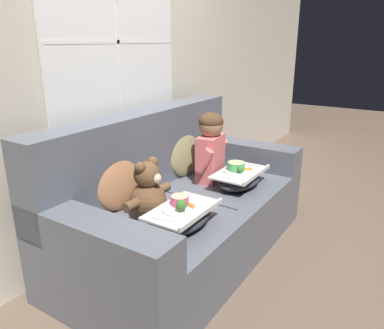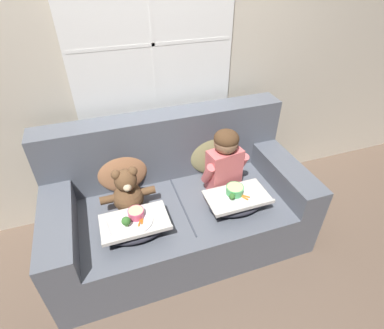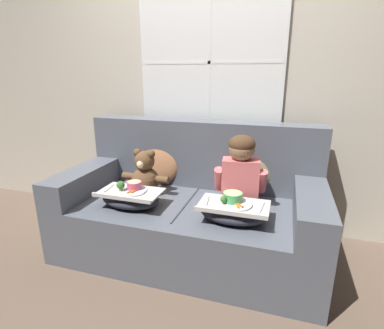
{
  "view_description": "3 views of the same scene",
  "coord_description": "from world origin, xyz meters",
  "px_view_note": "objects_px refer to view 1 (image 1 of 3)",
  "views": [
    {
      "loc": [
        -2.0,
        -1.31,
        1.47
      ],
      "look_at": [
        0.14,
        0.05,
        0.63
      ],
      "focal_mm": 35.0,
      "sensor_mm": 36.0,
      "label": 1
    },
    {
      "loc": [
        -0.47,
        -1.64,
        2.04
      ],
      "look_at": [
        0.1,
        0.0,
        0.76
      ],
      "focal_mm": 28.0,
      "sensor_mm": 36.0,
      "label": 2
    },
    {
      "loc": [
        0.66,
        -2.01,
        1.38
      ],
      "look_at": [
        0.04,
        -0.04,
        0.74
      ],
      "focal_mm": 28.0,
      "sensor_mm": 36.0,
      "label": 3
    }
  ],
  "objects_px": {
    "throw_pillow_behind_child": "(183,150)",
    "lap_tray_teddy": "(182,216)",
    "couch": "(179,206)",
    "child_figure": "(211,144)",
    "teddy_bear": "(148,193)",
    "throw_pillow_behind_teddy": "(116,178)",
    "lap_tray_child": "(240,178)"
  },
  "relations": [
    {
      "from": "child_figure",
      "to": "lap_tray_teddy",
      "type": "height_order",
      "value": "child_figure"
    },
    {
      "from": "couch",
      "to": "throw_pillow_behind_child",
      "type": "bearing_deg",
      "value": 29.86
    },
    {
      "from": "throw_pillow_behind_teddy",
      "to": "lap_tray_child",
      "type": "xyz_separation_m",
      "value": [
        0.76,
        -0.51,
        -0.13
      ]
    },
    {
      "from": "teddy_bear",
      "to": "lap_tray_teddy",
      "type": "height_order",
      "value": "teddy_bear"
    },
    {
      "from": "throw_pillow_behind_child",
      "to": "lap_tray_teddy",
      "type": "relative_size",
      "value": 0.97
    },
    {
      "from": "throw_pillow_behind_teddy",
      "to": "teddy_bear",
      "type": "distance_m",
      "value": 0.26
    },
    {
      "from": "child_figure",
      "to": "teddy_bear",
      "type": "height_order",
      "value": "child_figure"
    },
    {
      "from": "throw_pillow_behind_teddy",
      "to": "child_figure",
      "type": "height_order",
      "value": "child_figure"
    },
    {
      "from": "couch",
      "to": "throw_pillow_behind_teddy",
      "type": "distance_m",
      "value": 0.53
    },
    {
      "from": "throw_pillow_behind_child",
      "to": "lap_tray_teddy",
      "type": "bearing_deg",
      "value": -146.27
    },
    {
      "from": "couch",
      "to": "child_figure",
      "type": "bearing_deg",
      "value": -5.67
    },
    {
      "from": "throw_pillow_behind_teddy",
      "to": "lap_tray_child",
      "type": "relative_size",
      "value": 0.93
    },
    {
      "from": "throw_pillow_behind_teddy",
      "to": "teddy_bear",
      "type": "xyz_separation_m",
      "value": [
        -0.0,
        -0.26,
        -0.04
      ]
    },
    {
      "from": "couch",
      "to": "throw_pillow_behind_child",
      "type": "height_order",
      "value": "couch"
    },
    {
      "from": "throw_pillow_behind_child",
      "to": "child_figure",
      "type": "xyz_separation_m",
      "value": [
        0.0,
        -0.26,
        0.09
      ]
    },
    {
      "from": "throw_pillow_behind_child",
      "to": "teddy_bear",
      "type": "height_order",
      "value": "throw_pillow_behind_child"
    },
    {
      "from": "throw_pillow_behind_teddy",
      "to": "lap_tray_child",
      "type": "bearing_deg",
      "value": -33.74
    },
    {
      "from": "throw_pillow_behind_teddy",
      "to": "lap_tray_teddy",
      "type": "height_order",
      "value": "throw_pillow_behind_teddy"
    },
    {
      "from": "throw_pillow_behind_child",
      "to": "lap_tray_child",
      "type": "height_order",
      "value": "throw_pillow_behind_child"
    },
    {
      "from": "teddy_bear",
      "to": "couch",
      "type": "bearing_deg",
      "value": 6.3
    },
    {
      "from": "throw_pillow_behind_child",
      "to": "throw_pillow_behind_teddy",
      "type": "relative_size",
      "value": 1.03
    },
    {
      "from": "couch",
      "to": "throw_pillow_behind_teddy",
      "type": "xyz_separation_m",
      "value": [
        -0.38,
        0.22,
        0.29
      ]
    },
    {
      "from": "couch",
      "to": "throw_pillow_behind_child",
      "type": "relative_size",
      "value": 4.44
    },
    {
      "from": "lap_tray_teddy",
      "to": "couch",
      "type": "bearing_deg",
      "value": 37.27
    },
    {
      "from": "teddy_bear",
      "to": "lap_tray_child",
      "type": "distance_m",
      "value": 0.8
    },
    {
      "from": "teddy_bear",
      "to": "throw_pillow_behind_teddy",
      "type": "bearing_deg",
      "value": 90.0
    },
    {
      "from": "lap_tray_teddy",
      "to": "child_figure",
      "type": "bearing_deg",
      "value": 18.31
    },
    {
      "from": "throw_pillow_behind_teddy",
      "to": "lap_tray_teddy",
      "type": "relative_size",
      "value": 0.94
    },
    {
      "from": "couch",
      "to": "throw_pillow_behind_teddy",
      "type": "relative_size",
      "value": 4.59
    },
    {
      "from": "lap_tray_child",
      "to": "child_figure",
      "type": "bearing_deg",
      "value": 89.67
    },
    {
      "from": "throw_pillow_behind_child",
      "to": "lap_tray_teddy",
      "type": "distance_m",
      "value": 0.92
    },
    {
      "from": "couch",
      "to": "child_figure",
      "type": "relative_size",
      "value": 3.7
    }
  ]
}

